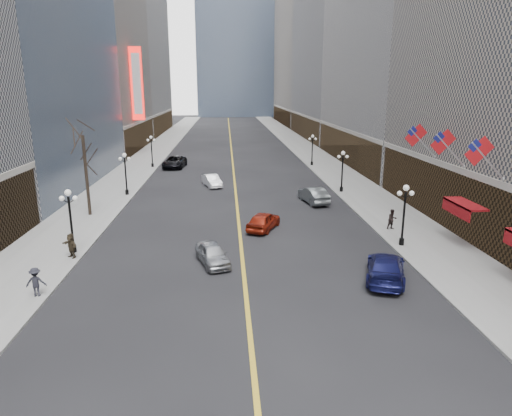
{
  "coord_description": "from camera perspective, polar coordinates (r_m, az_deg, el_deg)",
  "views": [
    {
      "loc": [
        -0.98,
        -1.03,
        11.35
      ],
      "look_at": [
        0.31,
        18.63,
        6.15
      ],
      "focal_mm": 32.0,
      "sensor_mm": 36.0,
      "label": 1
    }
  ],
  "objects": [
    {
      "name": "theatre_marquee",
      "position": [
        82.39,
        -14.66,
        14.77
      ],
      "size": [
        2.0,
        0.55,
        12.0
      ],
      "color": "red",
      "rests_on": "ground"
    },
    {
      "name": "lane_line",
      "position": [
        81.82,
        -3.05,
        6.79
      ],
      "size": [
        0.25,
        200.0,
        0.02
      ],
      "primitive_type": "cube",
      "color": "gold",
      "rests_on": "ground"
    },
    {
      "name": "ped_west_walk",
      "position": [
        28.23,
        -25.82,
        -8.32
      ],
      "size": [
        1.11,
        0.55,
        1.67
      ],
      "primitive_type": "imported",
      "rotation": [
        0.0,
        0.0,
        3.24
      ],
      "color": "#21212A",
      "rests_on": "sidewalk_west"
    },
    {
      "name": "bldg_west_c",
      "position": [
        93.68,
        -23.5,
        22.14
      ],
      "size": [
        26.6,
        30.6,
        50.8
      ],
      "color": "#A29586",
      "rests_on": "ground"
    },
    {
      "name": "car_sb_near",
      "position": [
        29.0,
        15.9,
        -7.17
      ],
      "size": [
        3.87,
        5.87,
        1.58
      ],
      "primitive_type": "imported",
      "rotation": [
        0.0,
        0.0,
        2.81
      ],
      "color": "#151850",
      "rests_on": "ground"
    },
    {
      "name": "streetlamp_east_3",
      "position": [
        68.76,
        7.06,
        7.61
      ],
      "size": [
        1.26,
        0.44,
        4.52
      ],
      "color": "black",
      "rests_on": "sidewalk_east"
    },
    {
      "name": "ped_east_walk",
      "position": [
        38.74,
        16.67,
        -1.37
      ],
      "size": [
        0.9,
        0.63,
        1.68
      ],
      "primitive_type": "imported",
      "rotation": [
        0.0,
        0.0,
        0.25
      ],
      "color": "black",
      "rests_on": "sidewalk_east"
    },
    {
      "name": "flag_5",
      "position": [
        41.57,
        19.56,
        8.34
      ],
      "size": [
        2.87,
        0.12,
        2.87
      ],
      "color": "#B2B2B7",
      "rests_on": "ground"
    },
    {
      "name": "bldg_east_d",
      "position": [
        154.45,
        8.44,
        22.01
      ],
      "size": [
        26.6,
        46.6,
        62.8
      ],
      "color": "#A29586",
      "rests_on": "ground"
    },
    {
      "name": "streetlamp_east_1",
      "position": [
        34.6,
        18.05,
        -0.09
      ],
      "size": [
        1.26,
        0.44,
        4.52
      ],
      "color": "black",
      "rests_on": "sidewalk_east"
    },
    {
      "name": "sidewalk_west",
      "position": [
        73.09,
        -14.03,
        5.47
      ],
      "size": [
        6.0,
        230.0,
        0.15
      ],
      "primitive_type": "cube",
      "color": "gray",
      "rests_on": "ground"
    },
    {
      "name": "tree_west_far",
      "position": [
        43.2,
        -20.73,
        7.04
      ],
      "size": [
        3.6,
        3.6,
        7.92
      ],
      "color": "#2D231C",
      "rests_on": "sidewalk_west"
    },
    {
      "name": "streetlamp_east_2",
      "position": [
        51.37,
        10.75,
        5.06
      ],
      "size": [
        1.26,
        0.44,
        4.52
      ],
      "color": "black",
      "rests_on": "sidewalk_east"
    },
    {
      "name": "car_sb_mid",
      "position": [
        37.6,
        0.95,
        -1.6
      ],
      "size": [
        3.45,
        4.72,
        1.49
      ],
      "primitive_type": "imported",
      "rotation": [
        0.0,
        0.0,
        2.71
      ],
      "color": "maroon",
      "rests_on": "ground"
    },
    {
      "name": "sidewalk_east",
      "position": [
        73.46,
        8.11,
        5.81
      ],
      "size": [
        6.0,
        230.0,
        0.15
      ],
      "primitive_type": "cube",
      "color": "gray",
      "rests_on": "ground"
    },
    {
      "name": "car_nb_far",
      "position": [
        68.12,
        -10.15,
        5.69
      ],
      "size": [
        3.38,
        6.37,
        1.7
      ],
      "primitive_type": "imported",
      "rotation": [
        0.0,
        0.0,
        -0.09
      ],
      "color": "black",
      "rests_on": "ground"
    },
    {
      "name": "flag_4",
      "position": [
        37.05,
        22.56,
        7.37
      ],
      "size": [
        2.87,
        0.12,
        2.87
      ],
      "color": "#B2B2B7",
      "rests_on": "ground"
    },
    {
      "name": "streetlamp_west_3",
      "position": [
        68.42,
        -12.92,
        7.32
      ],
      "size": [
        1.26,
        0.44,
        4.52
      ],
      "color": "black",
      "rests_on": "sidewalk_west"
    },
    {
      "name": "awning_c",
      "position": [
        36.37,
        24.39,
        0.3
      ],
      "size": [
        1.4,
        4.0,
        0.93
      ],
      "color": "maroon",
      "rests_on": "ground"
    },
    {
      "name": "streetlamp_west_2",
      "position": [
        50.91,
        -16.02,
        4.66
      ],
      "size": [
        1.26,
        0.44,
        4.52
      ],
      "color": "black",
      "rests_on": "sidewalk_west"
    },
    {
      "name": "car_nb_mid",
      "position": [
        54.4,
        -5.53,
        3.43
      ],
      "size": [
        2.7,
        4.52,
        1.41
      ],
      "primitive_type": "imported",
      "rotation": [
        0.0,
        0.0,
        0.31
      ],
      "color": "white",
      "rests_on": "ground"
    },
    {
      "name": "car_nb_near",
      "position": [
        30.49,
        -5.45,
        -5.74
      ],
      "size": [
        2.8,
        4.38,
        1.39
      ],
      "primitive_type": "imported",
      "rotation": [
        0.0,
        0.0,
        0.31
      ],
      "color": "#999CA0",
      "rests_on": "ground"
    },
    {
      "name": "bldg_east_c",
      "position": [
        112.12,
        13.14,
        20.99
      ],
      "size": [
        26.6,
        40.6,
        48.8
      ],
      "color": "#99999C",
      "rests_on": "ground"
    },
    {
      "name": "flag_3",
      "position": [
        32.67,
        26.36,
        6.12
      ],
      "size": [
        2.87,
        0.12,
        2.87
      ],
      "color": "#B2B2B7",
      "rests_on": "ground"
    },
    {
      "name": "car_sb_far",
      "position": [
        46.69,
        7.2,
        1.62
      ],
      "size": [
        2.64,
        5.16,
        1.62
      ],
      "primitive_type": "imported",
      "rotation": [
        0.0,
        0.0,
        3.34
      ],
      "color": "#545A5D",
      "rests_on": "ground"
    },
    {
      "name": "streetlamp_west_1",
      "position": [
        33.93,
        -22.21,
        -0.76
      ],
      "size": [
        1.26,
        0.44,
        4.52
      ],
      "color": "black",
      "rests_on": "sidewalk_west"
    },
    {
      "name": "ped_west_far",
      "position": [
        33.45,
        -22.11,
        -4.37
      ],
      "size": [
        1.47,
        1.4,
        1.7
      ],
      "primitive_type": "imported",
      "rotation": [
        0.0,
        0.0,
        -0.74
      ],
      "color": "#32291B",
      "rests_on": "sidewalk_west"
    }
  ]
}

